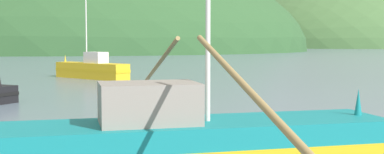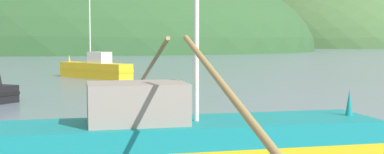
% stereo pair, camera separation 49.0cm
% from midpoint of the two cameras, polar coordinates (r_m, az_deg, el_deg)
% --- Properties ---
extents(hill_mid_right, '(140.97, 112.78, 67.57)m').
position_cam_midpoint_polar(hill_mid_right, '(281.43, 17.95, 3.22)').
color(hill_mid_right, '#47703D').
rests_on(hill_mid_right, ground).
extents(hill_far_center, '(152.01, 121.61, 64.36)m').
position_cam_midpoint_polar(hill_far_center, '(176.16, -11.64, 2.91)').
color(hill_far_center, '#2D562D').
rests_on(hill_far_center, ground).
extents(fishing_boat_teal, '(10.31, 14.98, 5.66)m').
position_cam_midpoint_polar(fishing_boat_teal, '(12.49, -1.95, -7.89)').
color(fishing_boat_teal, '#147F84').
rests_on(fishing_boat_teal, ground).
extents(fishing_boat_yellow, '(6.40, 7.92, 7.93)m').
position_cam_midpoint_polar(fishing_boat_yellow, '(47.09, -11.56, 0.87)').
color(fishing_boat_yellow, gold).
rests_on(fishing_boat_yellow, ground).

